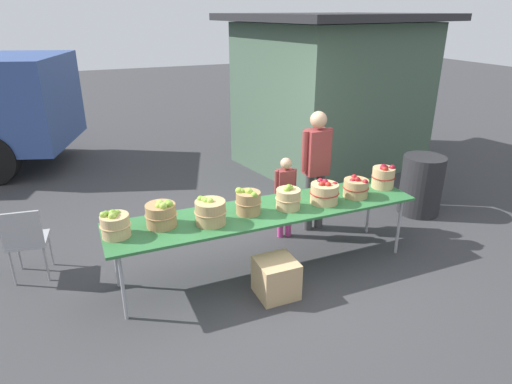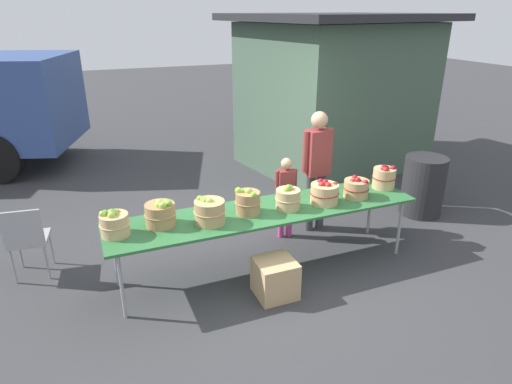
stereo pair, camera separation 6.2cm
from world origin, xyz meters
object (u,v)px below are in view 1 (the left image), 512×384
market_table (267,212)px  apple_basket_green_0 (115,224)px  apple_basket_red_2 (383,176)px  produce_crate (276,278)px  apple_basket_red_1 (356,187)px  folding_chair (26,238)px  apple_basket_green_2 (210,212)px  apple_basket_green_4 (288,198)px  apple_basket_red_0 (324,192)px  apple_basket_green_3 (248,202)px  apple_basket_green_1 (161,214)px  vendor_adult (316,162)px  trash_barrel (421,185)px  child_customer (285,191)px

market_table → apple_basket_green_0: bearing=179.5°
apple_basket_red_2 → produce_crate: size_ratio=0.74×
apple_basket_green_0 → apple_basket_red_1: (2.73, -0.07, -0.01)m
market_table → folding_chair: 2.63m
apple_basket_green_2 → apple_basket_green_4: bearing=1.6°
market_table → apple_basket_green_0: apple_basket_green_0 is taller
apple_basket_red_0 → apple_basket_red_1: 0.44m
apple_basket_green_2 → apple_basket_green_3: 0.46m
apple_basket_green_1 → folding_chair: (-1.34, 0.77, -0.38)m
apple_basket_green_3 → vendor_adult: (1.24, 0.69, 0.07)m
apple_basket_red_2 → trash_barrel: (1.11, 0.48, -0.46)m
market_table → folding_chair: bearing=161.5°
apple_basket_green_3 → folding_chair: apple_basket_green_3 is taller
child_customer → vendor_adult: bearing=-163.9°
market_table → apple_basket_red_2: size_ratio=11.57×
apple_basket_green_3 → produce_crate: apple_basket_green_3 is taller
apple_basket_red_1 → vendor_adult: size_ratio=0.19×
apple_basket_green_2 → apple_basket_red_2: (2.28, 0.13, 0.01)m
vendor_adult → apple_basket_red_2: bearing=133.0°
trash_barrel → apple_basket_green_4: bearing=-166.7°
child_customer → trash_barrel: size_ratio=1.26×
apple_basket_red_2 → vendor_adult: 0.87m
apple_basket_green_3 → apple_basket_red_0: apple_basket_green_3 is taller
produce_crate → apple_basket_green_3: bearing=101.8°
apple_basket_red_2 → trash_barrel: 1.30m
apple_basket_red_0 → produce_crate: (-0.80, -0.44, -0.67)m
apple_basket_green_2 → apple_basket_green_4: apple_basket_green_2 is taller
market_table → apple_basket_red_0: (0.69, -0.07, 0.16)m
trash_barrel → child_customer: bearing=177.5°
apple_basket_red_0 → apple_basket_green_1: bearing=176.0°
market_table → produce_crate: (-0.11, -0.51, -0.52)m
vendor_adult → trash_barrel: (1.70, -0.15, -0.53)m
apple_basket_red_1 → produce_crate: apple_basket_red_1 is taller
apple_basket_red_1 → produce_crate: 1.48m
vendor_adult → child_customer: vendor_adult is taller
apple_basket_red_1 → apple_basket_red_2: 0.49m
market_table → apple_basket_green_3: apple_basket_green_3 is taller
market_table → apple_basket_green_3: (-0.22, -0.00, 0.17)m
apple_basket_green_3 → child_customer: (0.77, 0.64, -0.24)m
produce_crate → apple_basket_green_2: bearing=142.1°
apple_basket_green_0 → apple_basket_red_2: 3.21m
apple_basket_green_2 → vendor_adult: bearing=24.4°
apple_basket_green_4 → apple_basket_red_0: (0.45, -0.02, 0.00)m
apple_basket_green_0 → apple_basket_red_1: size_ratio=0.96×
apple_basket_green_0 → trash_barrel: bearing=6.9°
child_customer → produce_crate: bearing=68.9°
market_table → apple_basket_green_1: size_ratio=10.74×
apple_basket_red_0 → produce_crate: bearing=-151.4°
produce_crate → apple_basket_green_1: bearing=151.2°
market_table → apple_basket_red_0: 0.71m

